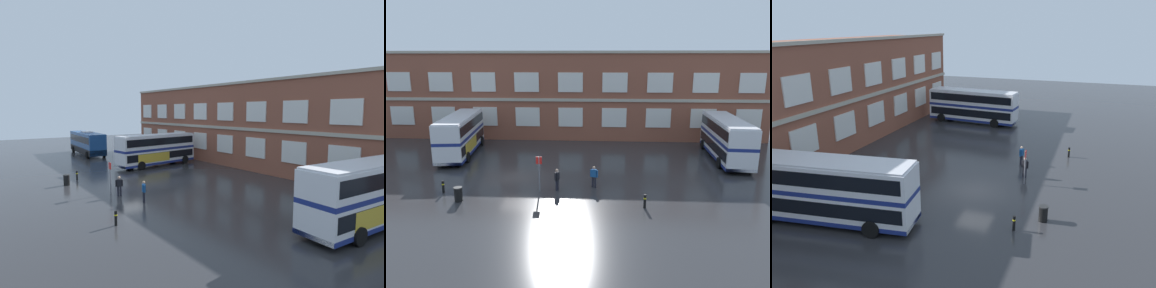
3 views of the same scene
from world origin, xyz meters
The scene contains 10 objects.
ground_plane centered at (0.00, 2.00, 0.00)m, with size 120.00×120.00×0.00m, color #2B2B2D.
brick_terminal_building centered at (0.95, 17.98, 5.17)m, with size 52.06×8.19×10.64m.
double_decker_near centered at (-7.30, 7.10, 2.15)m, with size 4.01×11.24×4.07m.
double_decker_middle centered at (19.49, 6.82, 2.15)m, with size 3.42×11.15×4.07m.
waiting_passenger centered at (6.67, -2.05, 0.93)m, with size 0.63×0.35×1.70m.
second_passenger centered at (3.90, -2.90, 0.93)m, with size 0.36×0.63×1.70m.
bus_stand_flag centered at (2.60, -3.15, 1.64)m, with size 0.44×0.10×2.70m.
station_litter_bin centered at (-2.75, -5.43, 0.52)m, with size 0.60×0.60×1.03m.
safety_bollard_west centered at (-4.49, -3.95, 0.49)m, with size 0.19×0.19×0.95m.
safety_bollard_east centered at (10.13, -5.81, 0.49)m, with size 0.19×0.19×0.95m.
Camera 2 is at (7.04, -28.25, 9.74)m, focal length 33.36 mm.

